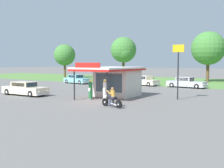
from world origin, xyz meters
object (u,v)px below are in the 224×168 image
object	(u,v)px
gas_pump_nearside	(90,90)
parked_car_back_row_centre_right	(186,83)
motorcycle_with_rider	(112,99)
parked_car_back_row_left	(144,81)
roadside_pole_sign	(178,62)
parked_car_back_row_right	(77,79)
bystander_chatting_near_pumps	(95,81)
gas_pump_offside	(105,91)
featured_classic_sedan	(25,89)

from	to	relation	value
gas_pump_nearside	parked_car_back_row_centre_right	size ratio (longest dim) A/B	0.34
motorcycle_with_rider	parked_car_back_row_left	bearing A→B (deg)	108.91
parked_car_back_row_left	roadside_pole_sign	size ratio (longest dim) A/B	0.99
roadside_pole_sign	parked_car_back_row_centre_right	bearing A→B (deg)	103.75
parked_car_back_row_right	parked_car_back_row_left	xyz separation A→B (m)	(11.19, 2.31, 0.00)
parked_car_back_row_centre_right	bystander_chatting_near_pumps	bearing A→B (deg)	-144.67
parked_car_back_row_left	bystander_chatting_near_pumps	size ratio (longest dim) A/B	2.96
gas_pump_nearside	parked_car_back_row_right	bearing A→B (deg)	132.93
parked_car_back_row_right	bystander_chatting_near_pumps	world-z (taller)	bystander_chatting_near_pumps
gas_pump_nearside	parked_car_back_row_centre_right	xyz separation A→B (m)	(3.89, 17.09, -0.21)
gas_pump_offside	parked_car_back_row_centre_right	size ratio (longest dim) A/B	0.35
gas_pump_nearside	motorcycle_with_rider	world-z (taller)	gas_pump_nearside
parked_car_back_row_centre_right	featured_classic_sedan	bearing A→B (deg)	-123.21
parked_car_back_row_right	parked_car_back_row_centre_right	world-z (taller)	parked_car_back_row_right
parked_car_back_row_left	bystander_chatting_near_pumps	xyz separation A→B (m)	(-3.83, -7.51, 0.26)
bystander_chatting_near_pumps	roadside_pole_sign	bearing A→B (deg)	-21.46
gas_pump_offside	parked_car_back_row_right	size ratio (longest dim) A/B	0.36
featured_classic_sedan	bystander_chatting_near_pumps	xyz separation A→B (m)	(1.44, 10.72, 0.26)
gas_pump_nearside	bystander_chatting_near_pumps	xyz separation A→B (m)	(-6.52, 9.72, 0.06)
parked_car_back_row_right	bystander_chatting_near_pumps	distance (m)	9.01
gas_pump_offside	parked_car_back_row_right	world-z (taller)	gas_pump_offside
parked_car_back_row_right	parked_car_back_row_centre_right	distance (m)	17.90
gas_pump_nearside	bystander_chatting_near_pumps	world-z (taller)	gas_pump_nearside
gas_pump_offside	gas_pump_nearside	bearing A→B (deg)	-180.00
gas_pump_nearside	roadside_pole_sign	size ratio (longest dim) A/B	0.37
featured_classic_sedan	parked_car_back_row_right	xyz separation A→B (m)	(-5.92, 15.92, -0.00)
parked_car_back_row_centre_right	motorcycle_with_rider	bearing A→B (deg)	-89.19
parked_car_back_row_left	roadside_pole_sign	distance (m)	16.31
parked_car_back_row_left	parked_car_back_row_centre_right	distance (m)	6.58
parked_car_back_row_centre_right	bystander_chatting_near_pumps	distance (m)	12.76
featured_classic_sedan	parked_car_back_row_right	world-z (taller)	parked_car_back_row_right
gas_pump_nearside	motorcycle_with_rider	distance (m)	5.03
roadside_pole_sign	bystander_chatting_near_pumps	bearing A→B (deg)	158.54
featured_classic_sedan	motorcycle_with_rider	bearing A→B (deg)	-8.40
gas_pump_offside	featured_classic_sedan	bearing A→B (deg)	-174.03
gas_pump_nearside	motorcycle_with_rider	xyz separation A→B (m)	(4.17, -2.79, -0.22)
gas_pump_nearside	parked_car_back_row_left	distance (m)	17.43
parked_car_back_row_left	parked_car_back_row_centre_right	xyz separation A→B (m)	(6.58, -0.13, -0.01)
parked_car_back_row_left	roadside_pole_sign	xyz separation A→B (m)	(9.68, -12.82, 2.82)
parked_car_back_row_left	roadside_pole_sign	world-z (taller)	roadside_pole_sign
gas_pump_nearside	featured_classic_sedan	size ratio (longest dim) A/B	0.34
gas_pump_nearside	parked_car_back_row_right	size ratio (longest dim) A/B	0.35
gas_pump_offside	featured_classic_sedan	size ratio (longest dim) A/B	0.35
featured_classic_sedan	parked_car_back_row_right	distance (m)	16.98
gas_pump_offside	parked_car_back_row_left	distance (m)	17.76
gas_pump_nearside	parked_car_back_row_centre_right	distance (m)	17.53
parked_car_back_row_centre_right	gas_pump_offside	bearing A→B (deg)	-97.49
parked_car_back_row_right	roadside_pole_sign	world-z (taller)	roadside_pole_sign
gas_pump_nearside	bystander_chatting_near_pumps	size ratio (longest dim) A/B	1.11
bystander_chatting_near_pumps	parked_car_back_row_centre_right	bearing A→B (deg)	35.33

